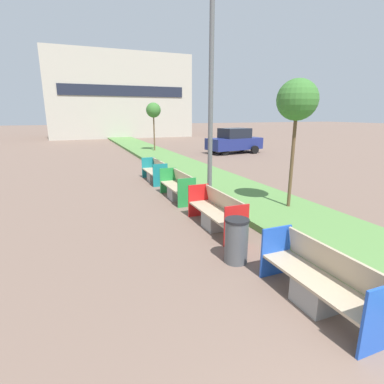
{
  "coord_description": "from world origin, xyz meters",
  "views": [
    {
      "loc": [
        -2.4,
        0.01,
        2.9
      ],
      "look_at": [
        0.9,
        8.16,
        0.6
      ],
      "focal_mm": 28.0,
      "sensor_mm": 36.0,
      "label": 1
    }
  ],
  "objects": [
    {
      "name": "parked_car_distant",
      "position": [
        9.12,
        19.94,
        0.91
      ],
      "size": [
        4.41,
        2.35,
        1.86
      ],
      "rotation": [
        0.0,
        0.0,
        0.14
      ],
      "color": "navy",
      "rests_on": "ground"
    },
    {
      "name": "building_backdrop",
      "position": [
        4.0,
        41.41,
        4.99
      ],
      "size": [
        17.11,
        8.92,
        9.98
      ],
      "color": "#B2AD9E",
      "rests_on": "ground"
    },
    {
      "name": "sapling_tree_near",
      "position": [
        3.59,
        6.98,
        3.25
      ],
      "size": [
        1.15,
        1.15,
        3.86
      ],
      "color": "brown",
      "rests_on": "ground"
    },
    {
      "name": "street_lamp_post",
      "position": [
        1.55,
        8.29,
        4.63
      ],
      "size": [
        0.24,
        0.44,
        8.49
      ],
      "color": "#56595B",
      "rests_on": "ground"
    },
    {
      "name": "bench_blue_frame",
      "position": [
        0.94,
        3.07,
        0.37
      ],
      "size": [
        0.65,
        2.08,
        0.94
      ],
      "color": "gray",
      "rests_on": "ground"
    },
    {
      "name": "sapling_tree_far",
      "position": [
        3.59,
        22.46,
        3.13
      ],
      "size": [
        1.09,
        1.09,
        3.71
      ],
      "color": "brown",
      "rests_on": "ground"
    },
    {
      "name": "bench_teal_frame",
      "position": [
        0.94,
        12.6,
        0.37
      ],
      "size": [
        0.65,
        2.04,
        0.94
      ],
      "color": "gray",
      "rests_on": "ground"
    },
    {
      "name": "bench_green_frame",
      "position": [
        0.94,
        9.59,
        0.37
      ],
      "size": [
        0.65,
        2.02,
        0.94
      ],
      "color": "gray",
      "rests_on": "ground"
    },
    {
      "name": "bench_red_frame",
      "position": [
        0.94,
        6.58,
        0.37
      ],
      "size": [
        0.65,
        2.21,
        0.94
      ],
      "color": "gray",
      "rests_on": "ground"
    },
    {
      "name": "litter_bin",
      "position": [
        0.49,
        4.79,
        0.46
      ],
      "size": [
        0.48,
        0.48,
        0.91
      ],
      "color": "#4C4F51",
      "rests_on": "ground"
    },
    {
      "name": "planter_grass_strip",
      "position": [
        3.2,
        12.0,
        0.09
      ],
      "size": [
        2.8,
        120.0,
        0.18
      ],
      "color": "#568442",
      "rests_on": "ground"
    }
  ]
}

